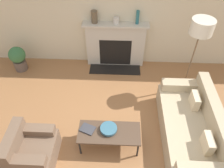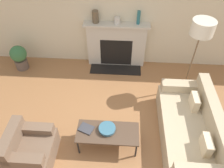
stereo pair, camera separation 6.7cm
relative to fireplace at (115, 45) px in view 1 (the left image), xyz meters
name	(u,v)px [view 1 (the left image)]	position (x,y,z in m)	size (l,w,h in m)	color
ground_plane	(117,146)	(0.12, -2.48, -0.58)	(18.00, 18.00, 0.00)	#99663D
wall_back	(121,10)	(0.12, 0.14, 0.87)	(18.00, 0.06, 2.90)	beige
fireplace	(115,45)	(0.00, 0.00, 0.00)	(1.58, 0.59, 1.18)	beige
couch	(192,129)	(1.50, -2.25, -0.27)	(0.95, 2.05, 0.82)	tan
armchair_near	(31,150)	(-1.35, -2.80, -0.30)	(0.74, 0.76, 0.71)	brown
coffee_table	(109,133)	(-0.03, -2.47, -0.19)	(1.11, 0.49, 0.42)	#4C3828
bowl	(108,129)	(-0.04, -2.43, -0.11)	(0.30, 0.30, 0.07)	#38667A
book	(87,129)	(-0.41, -2.42, -0.15)	(0.30, 0.27, 0.02)	#38383D
floor_lamp	(201,31)	(1.64, -0.89, 0.98)	(0.44, 0.44, 1.79)	brown
mantel_vase_left	(94,17)	(-0.49, 0.01, 0.75)	(0.14, 0.14, 0.29)	brown
mantel_vase_center_left	(116,20)	(0.01, 0.01, 0.68)	(0.15, 0.15, 0.14)	beige
mantel_vase_center_right	(137,17)	(0.50, 0.01, 0.77)	(0.08, 0.08, 0.32)	#28666B
potted_plant	(18,58)	(-2.44, -0.34, -0.21)	(0.41, 0.41, 0.66)	brown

